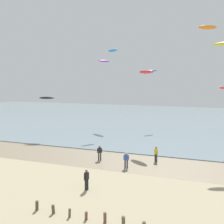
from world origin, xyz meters
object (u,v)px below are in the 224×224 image
(kite_aloft_3, at_px, (104,61))
(kite_aloft_4, at_px, (153,71))
(person_left_flank, at_px, (100,152))
(kite_aloft_2, at_px, (113,50))
(kite_aloft_6, at_px, (223,88))
(kite_aloft_7, at_px, (224,44))
(kite_aloft_9, at_px, (146,72))
(kite_aloft_0, at_px, (208,27))
(person_nearest_camera, at_px, (156,154))
(person_far_down_beach, at_px, (126,160))
(person_mid_beach, at_px, (87,179))
(kite_aloft_1, at_px, (47,98))

(kite_aloft_3, relative_size, kite_aloft_4, 1.05)
(person_left_flank, bearing_deg, kite_aloft_2, 108.74)
(kite_aloft_2, xyz_separation_m, kite_aloft_3, (2.22, -9.60, -2.75))
(kite_aloft_2, xyz_separation_m, kite_aloft_6, (20.90, -1.27, -7.22))
(kite_aloft_7, xyz_separation_m, kite_aloft_9, (-9.51, -6.97, -4.07))
(kite_aloft_6, relative_size, kite_aloft_9, 0.78)
(kite_aloft_9, bearing_deg, person_left_flank, -66.63)
(kite_aloft_0, height_order, kite_aloft_3, kite_aloft_0)
(person_nearest_camera, relative_size, kite_aloft_6, 0.71)
(person_far_down_beach, height_order, kite_aloft_2, kite_aloft_2)
(kite_aloft_7, bearing_deg, person_mid_beach, 90.08)
(kite_aloft_4, bearing_deg, kite_aloft_1, 175.87)
(person_far_down_beach, bearing_deg, person_nearest_camera, 58.23)
(kite_aloft_3, relative_size, kite_aloft_7, 0.67)
(kite_aloft_4, bearing_deg, kite_aloft_2, 120.59)
(kite_aloft_0, bearing_deg, person_far_down_beach, 30.22)
(person_left_flank, relative_size, kite_aloft_1, 0.73)
(person_far_down_beach, bearing_deg, kite_aloft_4, 98.96)
(person_mid_beach, bearing_deg, kite_aloft_7, 68.96)
(person_far_down_beach, relative_size, kite_aloft_4, 0.80)
(kite_aloft_9, bearing_deg, kite_aloft_3, -177.22)
(person_far_down_beach, relative_size, kite_aloft_6, 0.71)
(person_mid_beach, relative_size, kite_aloft_6, 0.71)
(kite_aloft_1, distance_m, kite_aloft_4, 21.21)
(kite_aloft_3, bearing_deg, person_nearest_camera, -110.17)
(kite_aloft_4, xyz_separation_m, kite_aloft_6, (12.59, -0.80, -3.09))
(person_far_down_beach, distance_m, kite_aloft_0, 18.88)
(kite_aloft_4, bearing_deg, kite_aloft_7, -92.59)
(kite_aloft_1, bearing_deg, kite_aloft_4, -150.88)
(person_nearest_camera, relative_size, kite_aloft_0, 0.77)
(person_mid_beach, xyz_separation_m, kite_aloft_0, (7.80, 17.01, 14.47))
(person_mid_beach, bearing_deg, person_nearest_camera, 72.89)
(person_mid_beach, height_order, kite_aloft_3, kite_aloft_3)
(person_nearest_camera, distance_m, person_far_down_beach, 4.25)
(kite_aloft_0, bearing_deg, kite_aloft_6, -121.00)
(person_far_down_beach, xyz_separation_m, kite_aloft_0, (6.79, 10.05, 14.47))
(kite_aloft_3, height_order, kite_aloft_6, kite_aloft_3)
(person_far_down_beach, height_order, kite_aloft_9, kite_aloft_9)
(kite_aloft_1, bearing_deg, kite_aloft_9, 156.75)
(kite_aloft_0, bearing_deg, person_left_flank, 12.19)
(person_left_flank, distance_m, kite_aloft_3, 20.96)
(person_far_down_beach, bearing_deg, kite_aloft_1, 147.32)
(kite_aloft_6, relative_size, kite_aloft_7, 0.72)
(person_mid_beach, distance_m, person_left_flank, 9.19)
(person_nearest_camera, xyz_separation_m, person_left_flank, (-6.05, -1.82, 0.00))
(kite_aloft_9, bearing_deg, kite_aloft_0, 34.88)
(kite_aloft_0, bearing_deg, kite_aloft_2, -68.07)
(kite_aloft_0, xyz_separation_m, kite_aloft_6, (1.51, 16.40, -7.55))
(person_nearest_camera, height_order, kite_aloft_0, kite_aloft_0)
(person_left_flank, bearing_deg, kite_aloft_4, 91.09)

